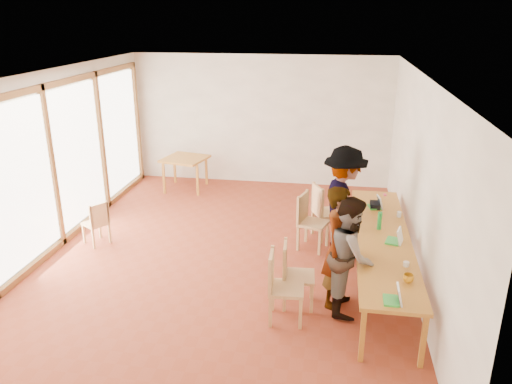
# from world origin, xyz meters

# --- Properties ---
(ground) EXTENTS (8.00, 8.00, 0.00)m
(ground) POSITION_xyz_m (0.00, 0.00, 0.00)
(ground) COLOR #933B23
(ground) RESTS_ON ground
(wall_back) EXTENTS (6.00, 0.10, 3.00)m
(wall_back) POSITION_xyz_m (0.00, 4.00, 1.50)
(wall_back) COLOR white
(wall_back) RESTS_ON ground
(wall_front) EXTENTS (6.00, 0.10, 3.00)m
(wall_front) POSITION_xyz_m (0.00, -4.00, 1.50)
(wall_front) COLOR white
(wall_front) RESTS_ON ground
(wall_right) EXTENTS (0.10, 8.00, 3.00)m
(wall_right) POSITION_xyz_m (3.00, 0.00, 1.50)
(wall_right) COLOR white
(wall_right) RESTS_ON ground
(window_wall) EXTENTS (0.10, 8.00, 3.00)m
(window_wall) POSITION_xyz_m (-2.96, 0.00, 1.50)
(window_wall) COLOR white
(window_wall) RESTS_ON ground
(ceiling) EXTENTS (6.00, 8.00, 0.04)m
(ceiling) POSITION_xyz_m (0.00, 0.00, 3.02)
(ceiling) COLOR white
(ceiling) RESTS_ON wall_back
(communal_table) EXTENTS (0.80, 4.00, 0.75)m
(communal_table) POSITION_xyz_m (2.50, -0.43, 0.70)
(communal_table) COLOR #C1822B
(communal_table) RESTS_ON ground
(side_table) EXTENTS (0.90, 0.90, 0.75)m
(side_table) POSITION_xyz_m (-1.63, 3.20, 0.67)
(side_table) COLOR #C1822B
(side_table) RESTS_ON ground
(chair_near) EXTENTS (0.46, 0.46, 0.49)m
(chair_near) POSITION_xyz_m (1.23, -1.28, 0.57)
(chair_near) COLOR #E3AB71
(chair_near) RESTS_ON ground
(chair_mid) EXTENTS (0.47, 0.47, 0.52)m
(chair_mid) POSITION_xyz_m (1.10, -1.67, 0.60)
(chair_mid) COLOR #E3AB71
(chair_mid) RESTS_ON ground
(chair_far) EXTENTS (0.57, 0.57, 0.52)m
(chair_far) POSITION_xyz_m (1.33, 0.58, 0.60)
(chair_far) COLOR #E3AB71
(chair_far) RESTS_ON ground
(chair_empty) EXTENTS (0.63, 0.63, 0.54)m
(chair_empty) POSITION_xyz_m (1.58, 0.99, 0.62)
(chair_empty) COLOR #E3AB71
(chair_empty) RESTS_ON ground
(chair_spare) EXTENTS (0.51, 0.51, 0.42)m
(chair_spare) POSITION_xyz_m (-2.28, 0.09, 0.49)
(chair_spare) COLOR #E3AB71
(chair_spare) RESTS_ON ground
(person_near) EXTENTS (0.64, 0.75, 1.73)m
(person_near) POSITION_xyz_m (1.87, -1.15, 0.87)
(person_near) COLOR gray
(person_near) RESTS_ON ground
(person_mid) EXTENTS (0.64, 0.81, 1.64)m
(person_mid) POSITION_xyz_m (2.01, -1.25, 0.82)
(person_mid) COLOR gray
(person_mid) RESTS_ON ground
(person_far) EXTENTS (1.01, 1.38, 1.92)m
(person_far) POSITION_xyz_m (1.92, 0.26, 0.96)
(person_far) COLOR gray
(person_far) RESTS_ON ground
(laptop_near) EXTENTS (0.21, 0.25, 0.20)m
(laptop_near) POSITION_xyz_m (2.50, -2.23, 0.81)
(laptop_near) COLOR green
(laptop_near) RESTS_ON communal_table
(laptop_mid) EXTENTS (0.28, 0.30, 0.22)m
(laptop_mid) POSITION_xyz_m (2.67, -0.61, 0.81)
(laptop_mid) COLOR green
(laptop_mid) RESTS_ON communal_table
(laptop_far) EXTENTS (0.25, 0.28, 0.21)m
(laptop_far) POSITION_xyz_m (2.49, 0.73, 0.81)
(laptop_far) COLOR green
(laptop_far) RESTS_ON communal_table
(yellow_mug) EXTENTS (0.15, 0.15, 0.11)m
(yellow_mug) POSITION_xyz_m (2.70, -1.75, 0.80)
(yellow_mug) COLOR #C27F11
(yellow_mug) RESTS_ON communal_table
(green_bottle) EXTENTS (0.07, 0.07, 0.28)m
(green_bottle) POSITION_xyz_m (2.46, -0.17, 0.89)
(green_bottle) COLOR #1D8330
(green_bottle) RESTS_ON communal_table
(clear_glass) EXTENTS (0.07, 0.07, 0.09)m
(clear_glass) POSITION_xyz_m (2.82, 0.37, 0.80)
(clear_glass) COLOR silver
(clear_glass) RESTS_ON communal_table
(condiment_cup) EXTENTS (0.08, 0.08, 0.06)m
(condiment_cup) POSITION_xyz_m (2.73, -1.33, 0.78)
(condiment_cup) COLOR white
(condiment_cup) RESTS_ON communal_table
(pink_phone) EXTENTS (0.05, 0.10, 0.01)m
(pink_phone) POSITION_xyz_m (2.68, 1.39, 0.76)
(pink_phone) COLOR #EC3760
(pink_phone) RESTS_ON communal_table
(black_pouch) EXTENTS (0.16, 0.26, 0.09)m
(black_pouch) POSITION_xyz_m (2.46, 0.74, 0.80)
(black_pouch) COLOR black
(black_pouch) RESTS_ON communal_table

